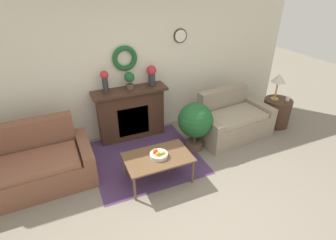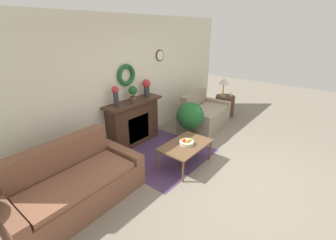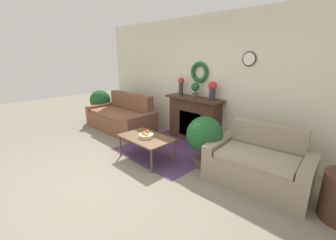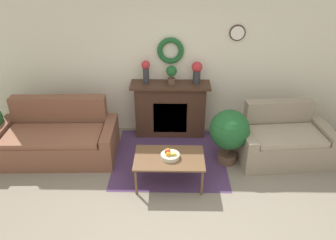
# 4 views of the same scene
# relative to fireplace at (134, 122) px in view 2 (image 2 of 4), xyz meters

# --- Properties ---
(ground_plane) EXTENTS (16.00, 16.00, 0.00)m
(ground_plane) POSITION_rel_fireplace_xyz_m (0.12, -2.29, -0.51)
(ground_plane) COLOR gray
(floor_rug) EXTENTS (1.80, 1.73, 0.01)m
(floor_rug) POSITION_rel_fireplace_xyz_m (0.00, -0.78, -0.50)
(floor_rug) COLOR #4C335B
(floor_rug) RESTS_ON ground_plane
(wall_back) EXTENTS (6.80, 0.15, 2.70)m
(wall_back) POSITION_rel_fireplace_xyz_m (0.12, 0.21, 0.85)
(wall_back) COLOR beige
(wall_back) RESTS_ON ground_plane
(fireplace) EXTENTS (1.37, 0.41, 1.00)m
(fireplace) POSITION_rel_fireplace_xyz_m (0.00, 0.00, 0.00)
(fireplace) COLOR #42281C
(fireplace) RESTS_ON ground_plane
(couch_left) EXTENTS (1.93, 0.99, 0.91)m
(couch_left) POSITION_rel_fireplace_xyz_m (-1.85, -0.71, -0.20)
(couch_left) COLOR brown
(couch_left) RESTS_ON ground_plane
(loveseat_right) EXTENTS (1.54, 1.03, 0.87)m
(loveseat_right) POSITION_rel_fireplace_xyz_m (1.83, -0.70, -0.20)
(loveseat_right) COLOR gray
(loveseat_right) RESTS_ON ground_plane
(coffee_table) EXTENTS (1.00, 0.63, 0.44)m
(coffee_table) POSITION_rel_fireplace_xyz_m (0.00, -1.40, -0.11)
(coffee_table) COLOR brown
(coffee_table) RESTS_ON ground_plane
(fruit_bowl) EXTENTS (0.27, 0.27, 0.12)m
(fruit_bowl) POSITION_rel_fireplace_xyz_m (0.01, -1.41, -0.03)
(fruit_bowl) COLOR beige
(fruit_bowl) RESTS_ON coffee_table
(side_table_by_loveseat) EXTENTS (0.56, 0.56, 0.58)m
(side_table_by_loveseat) POSITION_rel_fireplace_xyz_m (2.93, -0.77, -0.22)
(side_table_by_loveseat) COLOR #42281C
(side_table_by_loveseat) RESTS_ON ground_plane
(table_lamp) EXTENTS (0.28, 0.28, 0.54)m
(table_lamp) POSITION_rel_fireplace_xyz_m (2.86, -0.71, 0.50)
(table_lamp) COLOR #B28E42
(table_lamp) RESTS_ON side_table_by_loveseat
(mug) EXTENTS (0.08, 0.08, 0.09)m
(mug) POSITION_rel_fireplace_xyz_m (3.06, -0.87, 0.11)
(mug) COLOR silver
(mug) RESTS_ON side_table_by_loveseat
(vase_on_mantel_left) EXTENTS (0.14, 0.14, 0.40)m
(vase_on_mantel_left) POSITION_rel_fireplace_xyz_m (-0.41, 0.01, 0.73)
(vase_on_mantel_left) COLOR #2D2D33
(vase_on_mantel_left) RESTS_ON fireplace
(vase_on_mantel_right) EXTENTS (0.18, 0.18, 0.38)m
(vase_on_mantel_right) POSITION_rel_fireplace_xyz_m (0.45, 0.01, 0.72)
(vase_on_mantel_right) COLOR #2D2D33
(vase_on_mantel_right) RESTS_ON fireplace
(potted_plant_on_mantel) EXTENTS (0.18, 0.18, 0.32)m
(potted_plant_on_mantel) POSITION_rel_fireplace_xyz_m (0.02, -0.01, 0.68)
(potted_plant_on_mantel) COLOR brown
(potted_plant_on_mantel) RESTS_ON fireplace
(potted_plant_floor_by_loveseat) EXTENTS (0.62, 0.62, 0.90)m
(potted_plant_floor_by_loveseat) POSITION_rel_fireplace_xyz_m (0.92, -0.87, 0.05)
(potted_plant_floor_by_loveseat) COLOR brown
(potted_plant_floor_by_loveseat) RESTS_ON ground_plane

